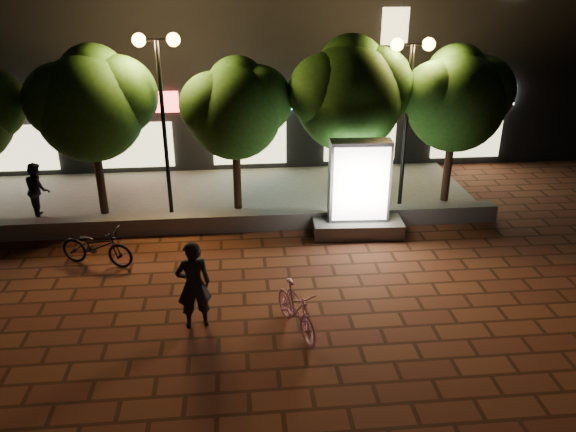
{
  "coord_description": "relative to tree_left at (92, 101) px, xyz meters",
  "views": [
    {
      "loc": [
        0.49,
        -10.79,
        6.93
      ],
      "look_at": [
        1.66,
        1.5,
        1.46
      ],
      "focal_mm": 35.64,
      "sensor_mm": 36.0,
      "label": 1
    }
  ],
  "objects": [
    {
      "name": "tree_right",
      "position": [
        7.3,
        0.0,
        0.12
      ],
      "size": [
        3.72,
        3.1,
        5.07
      ],
      "color": "black",
      "rests_on": "sidewalk"
    },
    {
      "name": "building_block",
      "position": [
        3.44,
        7.53,
        1.55
      ],
      "size": [
        28.0,
        8.12,
        11.3
      ],
      "color": "black",
      "rests_on": "ground"
    },
    {
      "name": "rider",
      "position": [
        2.98,
        -6.11,
        -2.47
      ],
      "size": [
        0.8,
        0.61,
        1.95
      ],
      "primitive_type": "imported",
      "rotation": [
        0.0,
        0.0,
        3.37
      ],
      "color": "black",
      "rests_on": "ground"
    },
    {
      "name": "street_lamp_right",
      "position": [
        8.95,
        -0.26,
        0.45
      ],
      "size": [
        1.26,
        0.36,
        4.98
      ],
      "color": "black",
      "rests_on": "sidewalk"
    },
    {
      "name": "sidewalk",
      "position": [
        3.45,
        1.04,
        -3.4
      ],
      "size": [
        16.0,
        5.0,
        0.08
      ],
      "primitive_type": "cube",
      "color": "slate",
      "rests_on": "ground"
    },
    {
      "name": "tree_left",
      "position": [
        0.0,
        0.0,
        0.0
      ],
      "size": [
        3.6,
        3.0,
        4.89
      ],
      "color": "black",
      "rests_on": "sidewalk"
    },
    {
      "name": "scooter_pink",
      "position": [
        5.03,
        -6.51,
        -2.92
      ],
      "size": [
        1.05,
        1.82,
        1.06
      ],
      "primitive_type": "imported",
      "rotation": [
        0.0,
        0.0,
        0.34
      ],
      "color": "#EA95C8",
      "rests_on": "ground"
    },
    {
      "name": "ad_kiosk",
      "position": [
        7.24,
        -1.96,
        -2.37
      ],
      "size": [
        2.52,
        1.35,
        2.67
      ],
      "color": "slate",
      "rests_on": "ground"
    },
    {
      "name": "tree_far_right",
      "position": [
        10.5,
        -0.0,
        -0.08
      ],
      "size": [
        3.48,
        2.9,
        4.76
      ],
      "color": "black",
      "rests_on": "sidewalk"
    },
    {
      "name": "tree_mid",
      "position": [
        4.0,
        -0.0,
        -0.23
      ],
      "size": [
        3.24,
        2.7,
        4.5
      ],
      "color": "black",
      "rests_on": "sidewalk"
    },
    {
      "name": "scooter_parked",
      "position": [
        0.4,
        -3.21,
        -2.94
      ],
      "size": [
        2.03,
        1.24,
        1.01
      ],
      "primitive_type": "imported",
      "rotation": [
        0.0,
        0.0,
        1.25
      ],
      "color": "black",
      "rests_on": "ground"
    },
    {
      "name": "ground",
      "position": [
        3.45,
        -5.46,
        -3.44
      ],
      "size": [
        80.0,
        80.0,
        0.0
      ],
      "primitive_type": "plane",
      "color": "#5A301C",
      "rests_on": "ground"
    },
    {
      "name": "pedestrian",
      "position": [
        -1.86,
        -0.12,
        -2.55
      ],
      "size": [
        0.92,
        0.99,
        1.64
      ],
      "primitive_type": "imported",
      "rotation": [
        0.0,
        0.0,
        2.05
      ],
      "color": "black",
      "rests_on": "sidewalk"
    },
    {
      "name": "street_lamp_left",
      "position": [
        1.95,
        -0.26,
        0.58
      ],
      "size": [
        1.26,
        0.36,
        5.18
      ],
      "color": "black",
      "rests_on": "sidewalk"
    },
    {
      "name": "retaining_wall",
      "position": [
        3.45,
        -1.46,
        -3.19
      ],
      "size": [
        16.0,
        0.45,
        0.5
      ],
      "primitive_type": "cube",
      "color": "slate",
      "rests_on": "ground"
    }
  ]
}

